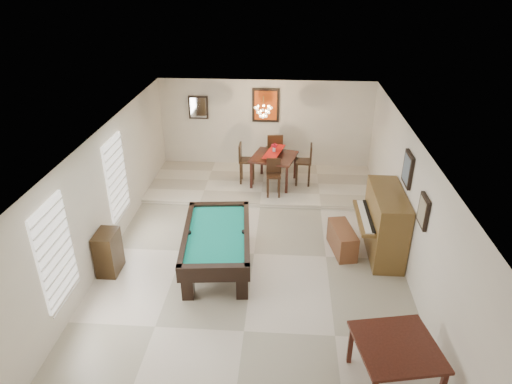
# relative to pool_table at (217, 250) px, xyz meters

# --- Properties ---
(ground_plane) EXTENTS (6.00, 9.00, 0.02)m
(ground_plane) POSITION_rel_pool_table_xyz_m (0.69, 0.48, -0.40)
(ground_plane) COLOR beige
(wall_back) EXTENTS (6.00, 0.04, 2.60)m
(wall_back) POSITION_rel_pool_table_xyz_m (0.69, 4.98, 0.91)
(wall_back) COLOR silver
(wall_back) RESTS_ON ground_plane
(wall_left) EXTENTS (0.04, 9.00, 2.60)m
(wall_left) POSITION_rel_pool_table_xyz_m (-2.31, 0.48, 0.91)
(wall_left) COLOR silver
(wall_left) RESTS_ON ground_plane
(wall_right) EXTENTS (0.04, 9.00, 2.60)m
(wall_right) POSITION_rel_pool_table_xyz_m (3.69, 0.48, 0.91)
(wall_right) COLOR silver
(wall_right) RESTS_ON ground_plane
(ceiling) EXTENTS (6.00, 9.00, 0.04)m
(ceiling) POSITION_rel_pool_table_xyz_m (0.69, 0.48, 2.21)
(ceiling) COLOR white
(ceiling) RESTS_ON wall_back
(dining_step) EXTENTS (6.00, 2.50, 0.12)m
(dining_step) POSITION_rel_pool_table_xyz_m (0.69, 3.73, -0.33)
(dining_step) COLOR beige
(dining_step) RESTS_ON ground_plane
(window_left_front) EXTENTS (0.06, 1.00, 1.70)m
(window_left_front) POSITION_rel_pool_table_xyz_m (-2.28, -1.72, 1.01)
(window_left_front) COLOR white
(window_left_front) RESTS_ON wall_left
(window_left_rear) EXTENTS (0.06, 1.00, 1.70)m
(window_left_rear) POSITION_rel_pool_table_xyz_m (-2.28, 1.08, 1.01)
(window_left_rear) COLOR white
(window_left_rear) RESTS_ON wall_left
(pool_table) EXTENTS (1.49, 2.46, 0.78)m
(pool_table) POSITION_rel_pool_table_xyz_m (0.00, 0.00, 0.00)
(pool_table) COLOR black
(pool_table) RESTS_ON ground_plane
(square_table) EXTENTS (1.29, 1.29, 0.76)m
(square_table) POSITION_rel_pool_table_xyz_m (2.91, -2.66, -0.01)
(square_table) COLOR black
(square_table) RESTS_ON ground_plane
(upright_piano) EXTENTS (0.94, 1.68, 1.40)m
(upright_piano) POSITION_rel_pool_table_xyz_m (3.20, 0.75, 0.31)
(upright_piano) COLOR brown
(upright_piano) RESTS_ON ground_plane
(piano_bench) EXTENTS (0.57, 1.04, 0.55)m
(piano_bench) POSITION_rel_pool_table_xyz_m (2.53, 0.73, -0.12)
(piano_bench) COLOR brown
(piano_bench) RESTS_ON ground_plane
(apothecary_chest) EXTENTS (0.39, 0.58, 0.87)m
(apothecary_chest) POSITION_rel_pool_table_xyz_m (-2.09, -0.30, 0.04)
(apothecary_chest) COLOR black
(apothecary_chest) RESTS_ON ground_plane
(dining_table) EXTENTS (1.32, 1.32, 0.90)m
(dining_table) POSITION_rel_pool_table_xyz_m (0.98, 3.69, 0.18)
(dining_table) COLOR black
(dining_table) RESTS_ON dining_step
(flower_vase) EXTENTS (0.15, 0.15, 0.23)m
(flower_vase) POSITION_rel_pool_table_xyz_m (0.98, 3.69, 0.75)
(flower_vase) COLOR red
(flower_vase) RESTS_ON dining_table
(dining_chair_south) EXTENTS (0.38, 0.38, 0.95)m
(dining_chair_south) POSITION_rel_pool_table_xyz_m (1.00, 2.97, 0.20)
(dining_chair_south) COLOR black
(dining_chair_south) RESTS_ON dining_step
(dining_chair_north) EXTENTS (0.48, 0.48, 1.15)m
(dining_chair_north) POSITION_rel_pool_table_xyz_m (0.96, 4.47, 0.30)
(dining_chair_north) COLOR black
(dining_chair_north) RESTS_ON dining_step
(dining_chair_west) EXTENTS (0.40, 0.40, 1.08)m
(dining_chair_west) POSITION_rel_pool_table_xyz_m (0.27, 3.72, 0.27)
(dining_chair_west) COLOR black
(dining_chair_west) RESTS_ON dining_step
(dining_chair_east) EXTENTS (0.43, 0.43, 1.11)m
(dining_chair_east) POSITION_rel_pool_table_xyz_m (1.76, 3.71, 0.28)
(dining_chair_east) COLOR black
(dining_chair_east) RESTS_ON dining_step
(chandelier) EXTENTS (0.44, 0.44, 0.60)m
(chandelier) POSITION_rel_pool_table_xyz_m (0.69, 3.68, 1.81)
(chandelier) COLOR #FFE5B2
(chandelier) RESTS_ON ceiling
(back_painting) EXTENTS (0.75, 0.06, 0.95)m
(back_painting) POSITION_rel_pool_table_xyz_m (0.69, 4.94, 1.51)
(back_painting) COLOR #D84C14
(back_painting) RESTS_ON wall_back
(back_mirror) EXTENTS (0.55, 0.06, 0.65)m
(back_mirror) POSITION_rel_pool_table_xyz_m (-1.21, 4.94, 1.41)
(back_mirror) COLOR white
(back_mirror) RESTS_ON wall_back
(right_picture_upper) EXTENTS (0.06, 0.55, 0.65)m
(right_picture_upper) POSITION_rel_pool_table_xyz_m (3.65, 0.78, 1.51)
(right_picture_upper) COLOR slate
(right_picture_upper) RESTS_ON wall_right
(right_picture_lower) EXTENTS (0.06, 0.45, 0.55)m
(right_picture_lower) POSITION_rel_pool_table_xyz_m (3.65, -0.52, 1.31)
(right_picture_lower) COLOR gray
(right_picture_lower) RESTS_ON wall_right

